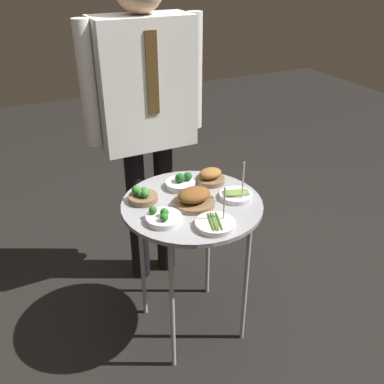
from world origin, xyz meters
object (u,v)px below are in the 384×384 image
(bowl_broccoli_center, at_px, (181,183))
(bowl_asparagus_mid_left, at_px, (215,224))
(bowl_broccoli_near_rim, at_px, (163,218))
(serving_cart, at_px, (192,215))
(bowl_roast_mid_right, at_px, (210,177))
(waiter_figure, at_px, (145,100))
(bowl_broccoli_back_right, at_px, (143,196))
(bowl_roast_front_center, at_px, (195,198))
(bowl_asparagus_far_rim, at_px, (236,195))

(bowl_broccoli_center, bearing_deg, bowl_asparagus_mid_left, -92.78)
(bowl_broccoli_near_rim, bearing_deg, serving_cart, 25.96)
(bowl_roast_mid_right, bearing_deg, waiter_figure, 115.40)
(bowl_broccoli_back_right, bearing_deg, bowl_roast_front_center, -34.46)
(bowl_roast_mid_right, xyz_separation_m, bowl_asparagus_far_rim, (0.03, -0.17, -0.01))
(bowl_asparagus_far_rim, xyz_separation_m, waiter_figure, (-0.20, 0.52, 0.29))
(bowl_roast_mid_right, distance_m, bowl_asparagus_far_rim, 0.18)
(bowl_roast_front_center, height_order, bowl_roast_mid_right, bowl_roast_front_center)
(serving_cart, relative_size, waiter_figure, 0.44)
(bowl_asparagus_far_rim, bearing_deg, bowl_broccoli_back_right, 157.38)
(bowl_roast_mid_right, height_order, bowl_asparagus_far_rim, bowl_asparagus_far_rim)
(bowl_asparagus_mid_left, height_order, bowl_broccoli_back_right, bowl_asparagus_mid_left)
(serving_cart, relative_size, bowl_broccoli_center, 5.32)
(bowl_roast_front_center, bearing_deg, bowl_asparagus_mid_left, -91.26)
(bowl_roast_front_center, bearing_deg, bowl_broccoli_near_rim, -160.49)
(serving_cart, bearing_deg, bowl_asparagus_mid_left, -90.23)
(bowl_roast_front_center, height_order, bowl_broccoli_near_rim, bowl_roast_front_center)
(serving_cart, distance_m, bowl_asparagus_mid_left, 0.21)
(bowl_roast_front_center, relative_size, bowl_roast_mid_right, 1.31)
(bowl_roast_front_center, relative_size, waiter_figure, 0.11)
(serving_cart, bearing_deg, bowl_roast_mid_right, 39.35)
(bowl_roast_mid_right, bearing_deg, bowl_asparagus_mid_left, -115.35)
(bowl_broccoli_center, xyz_separation_m, waiter_figure, (-0.03, 0.33, 0.29))
(bowl_roast_mid_right, height_order, bowl_broccoli_back_right, same)
(bowl_broccoli_center, height_order, bowl_broccoli_back_right, bowl_broccoli_center)
(bowl_roast_front_center, relative_size, bowl_asparagus_far_rim, 0.94)
(serving_cart, xyz_separation_m, bowl_broccoli_back_right, (-0.18, 0.10, 0.08))
(serving_cart, bearing_deg, bowl_broccoli_back_right, 149.69)
(bowl_roast_mid_right, relative_size, bowl_asparagus_far_rim, 0.72)
(bowl_broccoli_center, bearing_deg, serving_cart, -96.33)
(serving_cart, height_order, bowl_asparagus_mid_left, bowl_asparagus_mid_left)
(bowl_roast_mid_right, xyz_separation_m, bowl_broccoli_back_right, (-0.33, -0.02, -0.00))
(bowl_broccoli_back_right, height_order, waiter_figure, waiter_figure)
(bowl_broccoli_center, bearing_deg, bowl_asparagus_far_rim, -48.40)
(bowl_roast_front_center, xyz_separation_m, bowl_asparagus_far_rim, (0.18, -0.03, -0.02))
(bowl_roast_mid_right, xyz_separation_m, waiter_figure, (-0.16, 0.35, 0.28))
(bowl_roast_front_center, xyz_separation_m, bowl_asparagus_mid_left, (-0.00, -0.18, -0.02))
(bowl_asparagus_far_rim, distance_m, waiter_figure, 0.63)
(serving_cart, height_order, bowl_broccoli_near_rim, bowl_broccoli_near_rim)
(bowl_broccoli_near_rim, xyz_separation_m, waiter_figure, (0.15, 0.55, 0.29))
(bowl_broccoli_center, xyz_separation_m, bowl_broccoli_back_right, (-0.19, -0.04, 0.00))
(bowl_broccoli_near_rim, relative_size, bowl_broccoli_center, 1.07)
(bowl_broccoli_center, bearing_deg, bowl_roast_front_center, -94.45)
(bowl_broccoli_near_rim, height_order, bowl_asparagus_far_rim, bowl_asparagus_far_rim)
(bowl_roast_mid_right, height_order, bowl_asparagus_mid_left, bowl_asparagus_mid_left)
(serving_cart, relative_size, bowl_asparagus_mid_left, 4.46)
(serving_cart, bearing_deg, waiter_figure, 91.42)
(bowl_broccoli_center, height_order, bowl_asparagus_mid_left, bowl_asparagus_mid_left)
(bowl_broccoli_back_right, bearing_deg, bowl_asparagus_mid_left, -59.71)
(bowl_broccoli_back_right, bearing_deg, bowl_roast_mid_right, 3.71)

